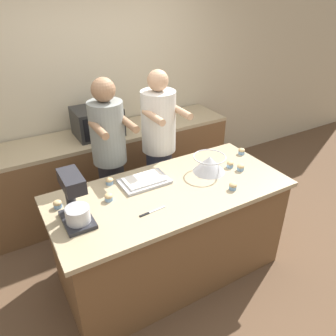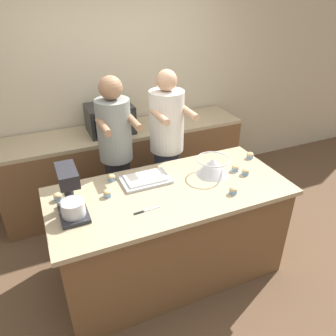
# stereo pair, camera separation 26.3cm
# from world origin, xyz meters

# --- Properties ---
(ground_plane) EXTENTS (16.00, 16.00, 0.00)m
(ground_plane) POSITION_xyz_m (0.00, 0.00, 0.00)
(ground_plane) COLOR brown
(back_wall) EXTENTS (10.00, 0.06, 2.70)m
(back_wall) POSITION_xyz_m (0.00, 1.66, 1.35)
(back_wall) COLOR beige
(back_wall) RESTS_ON ground_plane
(island_counter) EXTENTS (1.98, 0.91, 0.91)m
(island_counter) POSITION_xyz_m (0.00, 0.00, 0.46)
(island_counter) COLOR brown
(island_counter) RESTS_ON ground_plane
(back_counter) EXTENTS (2.80, 0.60, 0.94)m
(back_counter) POSITION_xyz_m (0.00, 1.31, 0.47)
(back_counter) COLOR brown
(back_counter) RESTS_ON ground_plane
(person_left) EXTENTS (0.33, 0.50, 1.71)m
(person_left) POSITION_xyz_m (-0.26, 0.68, 0.91)
(person_left) COLOR #232328
(person_left) RESTS_ON ground_plane
(person_right) EXTENTS (0.35, 0.51, 1.72)m
(person_right) POSITION_xyz_m (0.27, 0.68, 0.90)
(person_right) COLOR #33384C
(person_right) RESTS_ON ground_plane
(stand_mixer) EXTENTS (0.20, 0.30, 0.39)m
(stand_mixer) POSITION_xyz_m (-0.78, -0.02, 1.09)
(stand_mixer) COLOR #232328
(stand_mixer) RESTS_ON island_counter
(mixing_bowl) EXTENTS (0.29, 0.29, 0.15)m
(mixing_bowl) POSITION_xyz_m (0.44, 0.08, 0.99)
(mixing_bowl) COLOR #BCBCC1
(mixing_bowl) RESTS_ON island_counter
(baking_tray) EXTENTS (0.41, 0.26, 0.04)m
(baking_tray) POSITION_xyz_m (-0.14, 0.20, 0.93)
(baking_tray) COLOR #BCBCC1
(baking_tray) RESTS_ON island_counter
(microwave_oven) EXTENTS (0.49, 0.39, 0.30)m
(microwave_oven) POSITION_xyz_m (-0.14, 1.31, 1.09)
(microwave_oven) COLOR black
(microwave_oven) RESTS_ON back_counter
(knife) EXTENTS (0.22, 0.03, 0.01)m
(knife) POSITION_xyz_m (-0.28, -0.19, 0.92)
(knife) COLOR #BCBCC1
(knife) RESTS_ON island_counter
(cupcake_0) EXTENTS (0.07, 0.07, 0.06)m
(cupcake_0) POSITION_xyz_m (-0.40, 0.33, 0.94)
(cupcake_0) COLOR #759EC6
(cupcake_0) RESTS_ON island_counter
(cupcake_1) EXTENTS (0.07, 0.07, 0.06)m
(cupcake_1) POSITION_xyz_m (-0.86, 0.22, 0.94)
(cupcake_1) COLOR #759EC6
(cupcake_1) RESTS_ON island_counter
(cupcake_2) EXTENTS (0.07, 0.07, 0.06)m
(cupcake_2) POSITION_xyz_m (0.93, 0.20, 0.94)
(cupcake_2) COLOR #759EC6
(cupcake_2) RESTS_ON island_counter
(cupcake_3) EXTENTS (0.07, 0.07, 0.06)m
(cupcake_3) POSITION_xyz_m (-0.50, 0.11, 0.94)
(cupcake_3) COLOR #759EC6
(cupcake_3) RESTS_ON island_counter
(cupcake_4) EXTENTS (0.07, 0.07, 0.06)m
(cupcake_4) POSITION_xyz_m (0.44, -0.25, 0.94)
(cupcake_4) COLOR #759EC6
(cupcake_4) RESTS_ON island_counter
(cupcake_5) EXTENTS (0.07, 0.07, 0.06)m
(cupcake_5) POSITION_xyz_m (0.66, 0.05, 0.94)
(cupcake_5) COLOR #759EC6
(cupcake_5) RESTS_ON island_counter
(cupcake_6) EXTENTS (0.07, 0.07, 0.06)m
(cupcake_6) POSITION_xyz_m (0.70, -0.05, 0.94)
(cupcake_6) COLOR #759EC6
(cupcake_6) RESTS_ON island_counter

